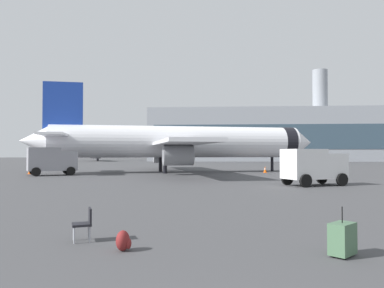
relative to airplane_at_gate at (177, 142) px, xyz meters
name	(u,v)px	position (x,y,z in m)	size (l,w,h in m)	color
airplane_at_gate	(177,142)	(0.00, 0.00, 0.00)	(35.26, 32.13, 10.50)	white
airplane_taxiing	(93,152)	(-33.06, 65.87, -0.88)	(25.81, 23.69, 7.96)	white
service_truck	(52,160)	(-12.39, -7.19, -2.05)	(5.23, 4.43, 2.90)	gray
cargo_van	(313,165)	(11.80, -17.94, -2.21)	(4.83, 3.78, 2.60)	white
safety_cone_near	(30,171)	(-15.83, -5.09, -3.28)	(0.44, 0.44, 0.77)	#F2590C
safety_cone_mid	(265,169)	(10.49, -0.27, -3.27)	(0.44, 0.44, 0.78)	#F2590C
rolling_suitcase	(342,239)	(7.88, -36.66, -3.27)	(0.73, 0.74, 1.10)	#476B4C
traveller_backpack	(123,241)	(2.89, -36.57, -3.42)	(0.36, 0.40, 0.48)	maroon
gate_chair	(85,222)	(1.63, -35.69, -3.16)	(0.63, 0.63, 0.86)	black
terminal_building	(280,135)	(23.36, 70.06, 4.20)	(77.71, 18.99, 27.44)	gray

